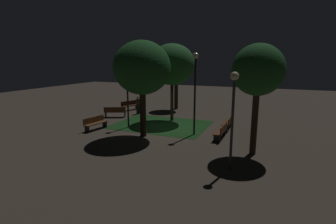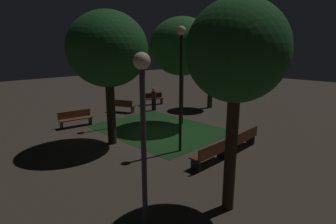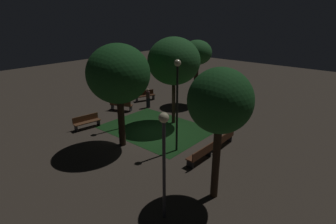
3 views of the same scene
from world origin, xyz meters
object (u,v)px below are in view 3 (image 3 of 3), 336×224
tree_lawn_side (197,54)px  lamp_post_plaza_east (164,149)px  bench_near_trees (145,95)px  lamp_post_plaza_west (118,90)px  tree_right_canopy (174,61)px  tree_left_canopy (118,74)px  bench_back_row (121,105)px  pedestrian (148,98)px  lamp_post_near_wall (177,92)px  bench_front_right (224,139)px  tree_back_left (220,102)px  bench_corner (201,154)px  bench_path_side (87,121)px

tree_lawn_side → lamp_post_plaza_east: 14.32m
bench_near_trees → lamp_post_plaza_west: 6.80m
tree_lawn_side → lamp_post_plaza_west: 8.03m
lamp_post_plaza_east → tree_right_canopy: bearing=37.4°
tree_left_canopy → lamp_post_plaza_east: tree_left_canopy is taller
bench_near_trees → bench_back_row: (-3.15, -0.49, 0.00)m
pedestrian → lamp_post_near_wall: bearing=-123.6°
bench_front_right → tree_back_left: size_ratio=0.33×
tree_right_canopy → tree_lawn_side: 4.95m
lamp_post_near_wall → bench_near_trees: bearing=55.7°
bench_corner → tree_lawn_side: (8.04, 6.00, 3.75)m
bench_path_side → lamp_post_plaza_west: size_ratio=0.47×
bench_path_side → bench_back_row: bearing=14.3°
bench_back_row → pedestrian: bearing=-30.0°
bench_back_row → tree_right_canopy: tree_right_canopy is taller
bench_corner → bench_near_trees: bearing=59.8°
bench_back_row → bench_near_trees: bearing=8.8°
tree_left_canopy → lamp_post_plaza_west: size_ratio=1.50×
bench_corner → pedestrian: bearing=61.3°
tree_right_canopy → lamp_post_plaza_west: tree_right_canopy is taller
tree_left_canopy → tree_lawn_side: 9.43m
bench_corner → bench_front_right: same height
bench_path_side → lamp_post_near_wall: size_ratio=0.36×
bench_front_right → tree_lawn_side: tree_lawn_side is taller
lamp_post_near_wall → bench_corner: bearing=-97.1°
bench_near_trees → bench_back_row: bearing=-171.2°
bench_corner → bench_back_row: size_ratio=0.98×
bench_corner → bench_near_trees: size_ratio=0.98×
pedestrian → bench_path_side: bearing=178.5°
bench_path_side → bench_near_trees: size_ratio=1.00×
tree_right_canopy → lamp_post_plaza_west: bearing=146.5°
lamp_post_plaza_east → lamp_post_near_wall: lamp_post_near_wall is taller
bench_corner → tree_left_canopy: 6.10m
bench_front_right → tree_lawn_side: (5.65, 6.00, 3.75)m
bench_near_trees → tree_lawn_side: 5.86m
bench_back_row → pedestrian: size_ratio=1.14×
lamp_post_plaza_east → tree_left_canopy: bearing=63.3°
tree_back_left → bench_near_trees: bearing=57.1°
bench_back_row → tree_left_canopy: (-3.88, -4.73, 3.74)m
bench_path_side → tree_left_canopy: size_ratio=0.32×
lamp_post_plaza_west → pedestrian: 5.00m
bench_front_right → lamp_post_plaza_west: (-2.21, 6.61, 2.23)m
tree_left_canopy → pedestrian: (5.82, 3.61, -3.37)m
bench_near_trees → lamp_post_plaza_east: (-9.98, -11.09, 2.43)m
bench_path_side → bench_back_row: (3.81, 0.97, 0.00)m
tree_right_canopy → lamp_post_plaza_east: (-7.56, -5.78, -1.45)m
tree_right_canopy → tree_lawn_side: tree_right_canopy is taller
bench_back_row → tree_back_left: tree_back_left is taller
bench_near_trees → tree_right_canopy: 7.01m
bench_front_right → tree_right_canopy: tree_right_canopy is taller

